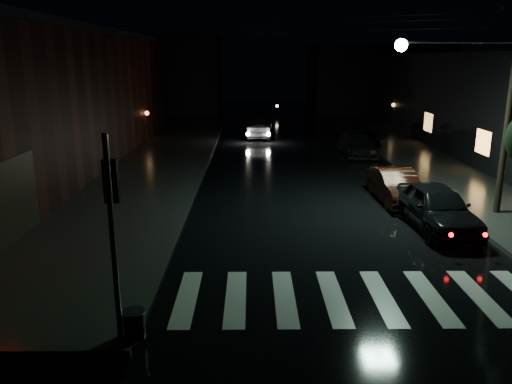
{
  "coord_description": "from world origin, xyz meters",
  "views": [
    {
      "loc": [
        0.39,
        -10.62,
        5.68
      ],
      "look_at": [
        0.54,
        4.53,
        1.6
      ],
      "focal_mm": 35.0,
      "sensor_mm": 36.0,
      "label": 1
    }
  ],
  "objects_px": {
    "parked_car_a": "(437,207)",
    "parked_car_b": "(396,186)",
    "oncoming_car": "(260,127)",
    "parked_car_c": "(357,144)",
    "parked_car_d": "(360,137)"
  },
  "relations": [
    {
      "from": "parked_car_b",
      "to": "parked_car_d",
      "type": "xyz_separation_m",
      "value": [
        1.35,
        13.19,
        -0.03
      ]
    },
    {
      "from": "parked_car_a",
      "to": "parked_car_d",
      "type": "distance_m",
      "value": 16.53
    },
    {
      "from": "parked_car_c",
      "to": "oncoming_car",
      "type": "xyz_separation_m",
      "value": [
        -5.73,
        6.91,
        0.11
      ]
    },
    {
      "from": "parked_car_b",
      "to": "oncoming_car",
      "type": "height_order",
      "value": "oncoming_car"
    },
    {
      "from": "parked_car_d",
      "to": "oncoming_car",
      "type": "xyz_separation_m",
      "value": [
        -6.57,
        3.85,
        0.12
      ]
    },
    {
      "from": "parked_car_b",
      "to": "oncoming_car",
      "type": "bearing_deg",
      "value": 105.33
    },
    {
      "from": "parked_car_c",
      "to": "oncoming_car",
      "type": "bearing_deg",
      "value": 128.96
    },
    {
      "from": "parked_car_a",
      "to": "oncoming_car",
      "type": "bearing_deg",
      "value": 102.8
    },
    {
      "from": "parked_car_b",
      "to": "parked_car_d",
      "type": "bearing_deg",
      "value": 82.46
    },
    {
      "from": "parked_car_a",
      "to": "parked_car_c",
      "type": "bearing_deg",
      "value": 87.0
    },
    {
      "from": "parked_car_c",
      "to": "parked_car_d",
      "type": "bearing_deg",
      "value": 73.96
    },
    {
      "from": "parked_car_b",
      "to": "parked_car_a",
      "type": "bearing_deg",
      "value": -83.79
    },
    {
      "from": "parked_car_b",
      "to": "oncoming_car",
      "type": "relative_size",
      "value": 0.89
    },
    {
      "from": "parked_car_a",
      "to": "parked_car_b",
      "type": "relative_size",
      "value": 1.09
    },
    {
      "from": "parked_car_b",
      "to": "oncoming_car",
      "type": "xyz_separation_m",
      "value": [
        -5.21,
        17.03,
        0.09
      ]
    }
  ]
}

